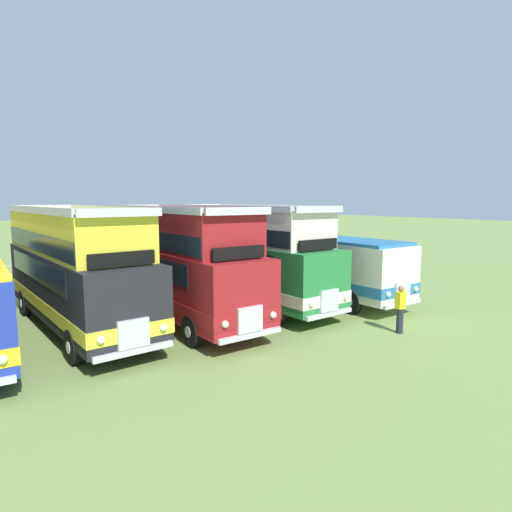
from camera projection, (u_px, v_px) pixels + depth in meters
The scene contains 7 objects.
ground_plane at pixel (130, 323), 16.78m from camera, with size 200.00×200.00×0.00m, color #7A934C.
bus_third_in_row at pixel (74, 265), 15.83m from camera, with size 3.15×10.59×4.52m.
bus_fourth_in_row at pixel (175, 260), 17.28m from camera, with size 2.73×10.27×4.52m.
bus_fifth_in_row at pixel (246, 253), 19.66m from camera, with size 2.94×10.22×4.52m.
bus_sixth_in_row at pixel (312, 261), 21.49m from camera, with size 2.73×10.60×2.99m.
marshal_person at pixel (400, 309), 15.41m from camera, with size 0.36×0.24×1.73m.
rope_fence_line at pixel (62, 265), 26.98m from camera, with size 24.33×0.08×1.05m.
Camera 1 is at (-5.34, -16.16, 4.74)m, focal length 30.36 mm.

